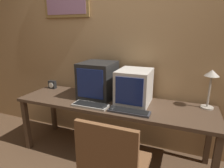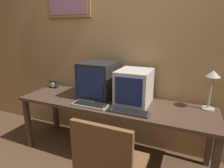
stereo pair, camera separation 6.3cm
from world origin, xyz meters
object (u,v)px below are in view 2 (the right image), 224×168
(keyboard_main, at_px, (90,105))
(desk_lamp, at_px, (212,81))
(monitor_right, at_px, (134,87))
(mouse_far_corner, at_px, (103,107))
(monitor_left, at_px, (98,80))
(desk_clock, at_px, (54,84))
(keyboard_side, at_px, (128,112))
(mouse_near_keyboard, at_px, (112,108))

(keyboard_main, height_order, desk_lamp, desk_lamp)
(monitor_right, height_order, keyboard_main, monitor_right)
(monitor_right, xyz_separation_m, mouse_far_corner, (-0.25, -0.27, -0.17))
(monitor_right, relative_size, keyboard_main, 1.05)
(monitor_left, relative_size, desk_lamp, 1.05)
(monitor_left, height_order, keyboard_main, monitor_left)
(keyboard_main, distance_m, desk_clock, 0.89)
(monitor_left, distance_m, desk_lamp, 1.22)
(monitor_left, relative_size, keyboard_main, 1.10)
(keyboard_side, height_order, desk_lamp, desk_lamp)
(monitor_left, bearing_deg, mouse_near_keyboard, -44.48)
(keyboard_side, relative_size, mouse_far_corner, 3.66)
(monitor_right, xyz_separation_m, desk_lamp, (0.76, 0.14, 0.12))
(mouse_near_keyboard, relative_size, desk_clock, 0.92)
(monitor_right, height_order, desk_lamp, desk_lamp)
(desk_lamp, bearing_deg, mouse_near_keyboard, -155.62)
(keyboard_side, bearing_deg, keyboard_main, 179.49)
(mouse_far_corner, distance_m, desk_lamp, 1.12)
(keyboard_main, bearing_deg, desk_clock, 154.83)
(keyboard_main, xyz_separation_m, desk_lamp, (1.17, 0.41, 0.29))
(keyboard_side, bearing_deg, desk_clock, 162.86)
(keyboard_side, distance_m, mouse_near_keyboard, 0.18)
(desk_lamp, bearing_deg, keyboard_main, -160.76)
(monitor_left, relative_size, mouse_far_corner, 3.74)
(keyboard_side, bearing_deg, desk_lamp, 29.26)
(monitor_left, height_order, desk_lamp, monitor_left)
(monitor_right, distance_m, keyboard_side, 0.32)
(monitor_left, height_order, mouse_near_keyboard, monitor_left)
(desk_clock, relative_size, desk_lamp, 0.27)
(desk_clock, xyz_separation_m, desk_lamp, (1.97, 0.03, 0.25))
(mouse_near_keyboard, bearing_deg, monitor_right, 60.79)
(keyboard_main, distance_m, desk_lamp, 1.27)
(monitor_left, relative_size, desk_clock, 3.94)
(keyboard_main, relative_size, mouse_far_corner, 3.39)
(mouse_near_keyboard, xyz_separation_m, desk_clock, (-1.06, 0.38, 0.04))
(desk_lamp, bearing_deg, monitor_left, -174.38)
(monitor_left, xyz_separation_m, monitor_right, (0.45, -0.02, -0.03))
(monitor_right, bearing_deg, keyboard_side, -84.71)
(mouse_near_keyboard, xyz_separation_m, desk_lamp, (0.91, 0.41, 0.29))
(monitor_left, xyz_separation_m, desk_clock, (-0.76, 0.09, -0.16))
(mouse_near_keyboard, height_order, mouse_far_corner, same)
(mouse_near_keyboard, bearing_deg, monitor_left, 135.52)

